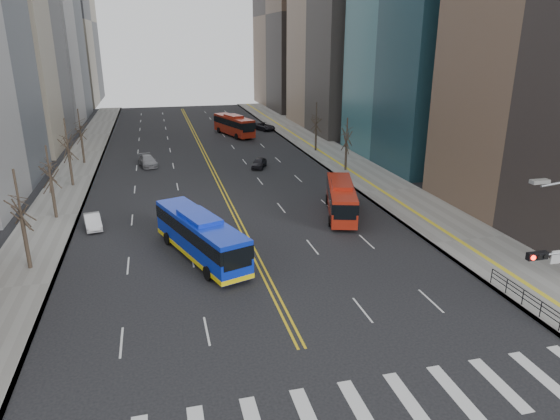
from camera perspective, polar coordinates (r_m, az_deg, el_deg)
name	(u,v)px	position (r m, az deg, el deg)	size (l,w,h in m)	color
ground	(335,415)	(23.63, 6.27, -22.22)	(220.00, 220.00, 0.00)	black
sidewalk_right	(342,161)	(67.90, 7.13, 5.60)	(7.00, 130.00, 0.15)	gray
sidewalk_left	(73,177)	(64.23, -22.55, 3.52)	(5.00, 130.00, 0.15)	gray
crosswalk	(335,414)	(23.62, 6.27, -22.21)	(26.70, 4.00, 0.01)	silver
centerline	(204,153)	(73.52, -8.68, 6.49)	(0.55, 100.00, 0.01)	gold
pedestrian_railing	(523,295)	(34.09, 26.04, -8.68)	(0.06, 6.06, 1.02)	black
street_trees	(151,151)	(52.21, -14.51, 6.54)	(35.20, 47.20, 7.60)	#30261D
blue_bus	(200,235)	(37.46, -9.10, -2.84)	(6.13, 11.81, 3.40)	#0D29C3
red_bus_near	(341,197)	(46.38, 6.99, 1.49)	(4.98, 9.99, 3.13)	#AB2312
red_bus_far	(234,124)	(86.24, -5.30, 9.75)	(5.61, 11.28, 3.50)	#AB2312
car_white	(93,221)	(46.11, -20.63, -1.22)	(1.29, 3.69, 1.22)	silver
car_dark_mid	(259,163)	(63.93, -2.40, 5.41)	(1.49, 3.69, 1.26)	black
car_silver	(148,161)	(66.85, -14.88, 5.44)	(1.91, 4.71, 1.37)	gray
car_dark_far	(264,126)	(91.40, -1.87, 9.54)	(2.28, 4.95, 1.38)	black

